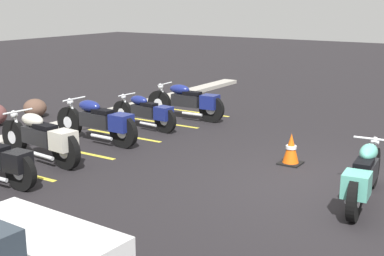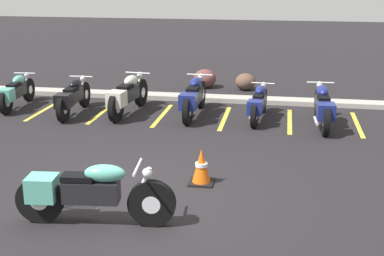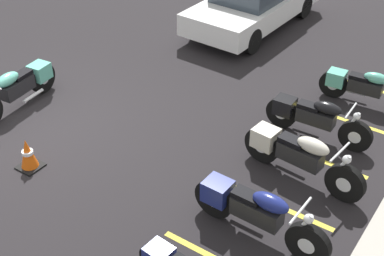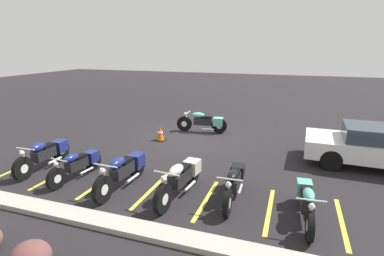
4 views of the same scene
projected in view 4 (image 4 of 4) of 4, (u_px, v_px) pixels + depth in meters
The scene contains 18 objects.
ground at pixel (191, 137), 12.41m from camera, with size 60.00×60.00×0.00m, color black.
motorcycle_teal_featured at pixel (204, 122), 12.95m from camera, with size 2.21×0.64×0.87m.
parked_bike_0 at pixel (306, 200), 6.45m from camera, with size 0.56×2.00×0.79m.
parked_bike_1 at pixel (234, 182), 7.30m from camera, with size 0.59×2.09×0.82m.
parked_bike_2 at pixel (181, 177), 7.44m from camera, with size 0.66×2.28×0.90m.
parked_bike_3 at pixel (124, 170), 7.90m from camera, with size 0.64×2.27×0.89m.
parked_bike_4 at pixel (78, 164), 8.47m from camera, with size 0.56×1.96×0.77m.
parked_bike_5 at pixel (46, 153), 9.13m from camera, with size 0.62×2.22×0.87m.
car_white at pixel (382, 146), 9.11m from camera, with size 4.37×1.97×1.29m.
concrete_curb at pixel (90, 219), 6.41m from camera, with size 18.00×0.50×0.12m, color #A8A399.
traffic_cone at pixel (160, 134), 11.87m from camera, with size 0.40×0.40×0.59m.
stall_line_0 at pixel (342, 222), 6.38m from camera, with size 0.10×2.10×0.00m, color gold.
stall_line_1 at pixel (269, 210), 6.85m from camera, with size 0.10×2.10×0.00m, color gold.
stall_line_2 at pixel (206, 200), 7.33m from camera, with size 0.10×2.10×0.00m, color gold.
stall_line_3 at pixel (151, 190), 7.80m from camera, with size 0.10×2.10×0.00m, color gold.
stall_line_4 at pixel (102, 182), 8.27m from camera, with size 0.10×2.10×0.00m, color gold.
stall_line_5 at pixel (58, 175), 8.75m from camera, with size 0.10×2.10×0.00m, color gold.
stall_line_6 at pixel (19, 168), 9.22m from camera, with size 0.10×2.10×0.00m, color gold.
Camera 4 is at (-3.92, 11.20, 3.63)m, focal length 28.00 mm.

